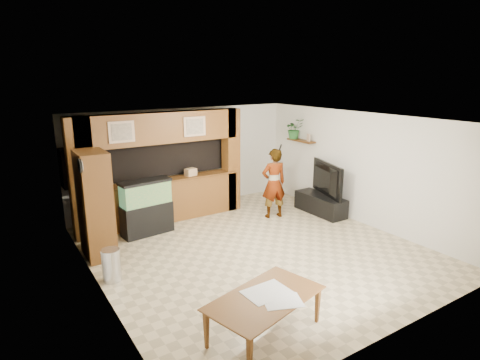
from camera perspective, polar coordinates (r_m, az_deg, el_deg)
floor at (r=8.21m, az=2.07°, el=-9.79°), size 6.50×6.50×0.00m
ceiling at (r=7.52m, az=2.25°, el=8.55°), size 6.50×6.50×0.00m
wall_back at (r=10.52m, az=-8.01°, el=3.03°), size 6.00×0.00×6.00m
wall_left at (r=6.60m, az=-19.83°, el=-4.80°), size 0.00×6.50×6.50m
wall_right at (r=9.74m, az=16.81°, el=1.61°), size 0.00×6.50×6.50m
partition at (r=9.60m, az=-11.60°, el=1.83°), size 4.20×0.99×2.60m
wall_clock at (r=7.40m, az=-21.78°, el=1.91°), size 0.05×0.25×0.25m
wall_shelf at (r=10.91m, az=8.67°, el=5.56°), size 0.25×0.90×0.04m
pantry_cabinet at (r=8.05m, az=-19.91°, el=-3.36°), size 0.52×0.84×2.06m
trash_can at (r=7.27m, az=-17.83°, el=-11.45°), size 0.31×0.31×0.57m
aquarium at (r=8.98m, az=-13.16°, el=-3.90°), size 1.10×0.41×1.22m
tv_stand at (r=10.36m, az=11.37°, el=-3.39°), size 0.52×1.42×0.47m
television at (r=10.18m, az=11.55°, el=0.10°), size 0.62×1.44×0.83m
photo_frame at (r=10.68m, az=9.71°, el=5.96°), size 0.06×0.15×0.19m
potted_plant at (r=11.04m, az=7.72°, el=7.23°), size 0.57×0.52×0.54m
person at (r=9.76m, az=4.82°, el=-0.47°), size 0.70×0.53×1.71m
microphone at (r=9.47m, az=5.76°, el=4.64°), size 0.04×0.10×0.16m
dining_table at (r=5.66m, az=3.80°, el=-18.85°), size 1.78×1.27×0.56m
newspaper_a at (r=5.63m, az=3.81°, el=-15.62°), size 0.63×0.46×0.01m
newspaper_b at (r=5.45m, az=6.09°, el=-16.79°), size 0.59×0.52×0.01m
counter_box at (r=9.77m, az=-7.04°, el=1.13°), size 0.30×0.23×0.18m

